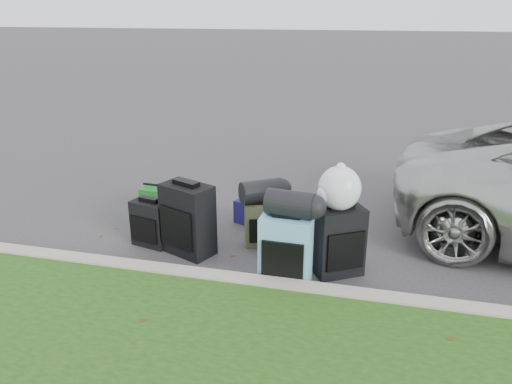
% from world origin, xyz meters
% --- Properties ---
extents(ground, '(120.00, 120.00, 0.00)m').
position_xyz_m(ground, '(0.00, 0.00, 0.00)').
color(ground, '#383535').
rests_on(ground, ground).
extents(curb, '(120.00, 0.18, 0.15)m').
position_xyz_m(curb, '(0.00, -1.00, 0.07)').
color(curb, '#9E937F').
rests_on(curb, ground).
extents(suitcase_small_black, '(0.45, 0.32, 0.51)m').
position_xyz_m(suitcase_small_black, '(-1.18, -0.28, 0.26)').
color(suitcase_small_black, black).
rests_on(suitcase_small_black, ground).
extents(suitcase_large_black_left, '(0.62, 0.51, 0.77)m').
position_xyz_m(suitcase_large_black_left, '(-0.71, -0.36, 0.39)').
color(suitcase_large_black_left, black).
rests_on(suitcase_large_black_left, ground).
extents(suitcase_olive, '(0.41, 0.33, 0.49)m').
position_xyz_m(suitcase_olive, '(0.01, 0.02, 0.25)').
color(suitcase_olive, '#373722').
rests_on(suitcase_olive, ground).
extents(suitcase_teal, '(0.49, 0.30, 0.68)m').
position_xyz_m(suitcase_teal, '(0.42, -0.74, 0.34)').
color(suitcase_teal, teal).
rests_on(suitcase_teal, ground).
extents(suitcase_large_black_right, '(0.54, 0.48, 0.70)m').
position_xyz_m(suitcase_large_black_right, '(0.90, -0.43, 0.35)').
color(suitcase_large_black_right, black).
rests_on(suitcase_large_black_right, ground).
extents(tote_green, '(0.32, 0.27, 0.35)m').
position_xyz_m(tote_green, '(-1.54, 0.57, 0.17)').
color(tote_green, '#1A7522').
rests_on(tote_green, ground).
extents(tote_navy, '(0.32, 0.29, 0.29)m').
position_xyz_m(tote_navy, '(-0.31, 0.57, 0.14)').
color(tote_navy, navy).
rests_on(tote_navy, ground).
extents(duffel_left, '(0.52, 0.47, 0.25)m').
position_xyz_m(duffel_left, '(-0.00, 0.07, 0.62)').
color(duffel_left, black).
rests_on(duffel_left, suitcase_olive).
extents(duffel_right, '(0.47, 0.30, 0.25)m').
position_xyz_m(duffel_right, '(0.45, -0.71, 0.81)').
color(duffel_right, black).
rests_on(duffel_right, suitcase_teal).
extents(trash_bag, '(0.41, 0.41, 0.41)m').
position_xyz_m(trash_bag, '(0.87, -0.43, 0.90)').
color(trash_bag, white).
rests_on(trash_bag, suitcase_large_black_right).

